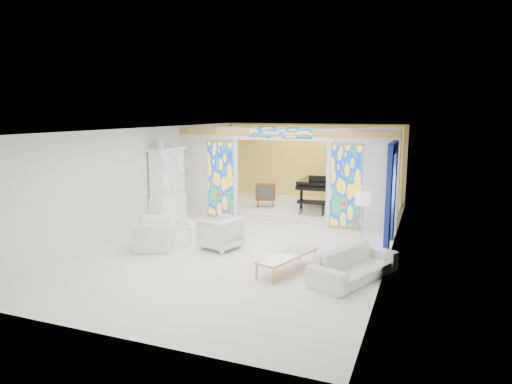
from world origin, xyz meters
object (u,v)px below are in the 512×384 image
at_px(china_cabinet, 168,187).
at_px(coffee_table, 287,256).
at_px(tv_console, 266,192).
at_px(armchair_right, 220,233).
at_px(armchair_left, 157,234).
at_px(sofa, 354,264).
at_px(grand_piano, 327,184).

xyz_separation_m(china_cabinet, coffee_table, (4.73, -2.79, -0.82)).
height_order(china_cabinet, coffee_table, china_cabinet).
relative_size(coffee_table, tv_console, 2.26).
distance_m(armchair_right, tv_console, 4.58).
relative_size(armchair_left, sofa, 0.53).
xyz_separation_m(grand_piano, tv_console, (-1.94, -0.98, -0.26)).
bearing_deg(tv_console, armchair_right, -103.95).
bearing_deg(china_cabinet, sofa, -23.91).
bearing_deg(armchair_left, armchair_right, 86.90).
xyz_separation_m(china_cabinet, tv_console, (2.21, 2.75, -0.47)).
xyz_separation_m(armchair_left, coffee_table, (3.61, -0.43, -0.02)).
bearing_deg(armchair_left, tv_console, 144.46).
xyz_separation_m(sofa, tv_console, (-3.96, 5.48, 0.38)).
relative_size(china_cabinet, grand_piano, 0.95).
bearing_deg(sofa, tv_console, 59.73).
distance_m(sofa, grand_piano, 6.80).
xyz_separation_m(armchair_left, grand_piano, (3.04, 6.09, 0.58)).
distance_m(china_cabinet, armchair_left, 2.73).
xyz_separation_m(armchair_right, tv_console, (-0.43, 4.55, 0.28)).
height_order(china_cabinet, armchair_left, china_cabinet).
distance_m(coffee_table, grand_piano, 6.57).
xyz_separation_m(coffee_table, grand_piano, (-0.58, 6.52, 0.60)).
distance_m(armchair_left, grand_piano, 6.83).
bearing_deg(grand_piano, armchair_right, -106.35).
bearing_deg(coffee_table, grand_piano, 95.05).
bearing_deg(coffee_table, armchair_right, 154.58).
bearing_deg(china_cabinet, tv_console, 51.22).
relative_size(armchair_left, tv_console, 1.44).
height_order(china_cabinet, sofa, china_cabinet).
height_order(armchair_left, tv_console, tv_console).
relative_size(grand_piano, tv_console, 3.58).
relative_size(china_cabinet, armchair_left, 2.36).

